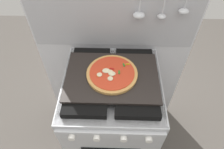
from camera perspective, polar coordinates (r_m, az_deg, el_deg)
ground_plane at (r=1.95m, az=-0.00°, el=-18.09°), size 4.00×4.00×0.00m
kitchen_backsplash at (r=1.49m, az=0.46°, el=6.22°), size 1.10×0.09×1.55m
stove at (r=1.55m, az=-0.00°, el=-11.67°), size 0.60×0.64×0.90m
baking_tray at (r=1.17m, az=-0.00°, el=-0.58°), size 0.54×0.38×0.02m
pizza_left at (r=1.16m, az=-0.08°, el=0.31°), size 0.30×0.30×0.03m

